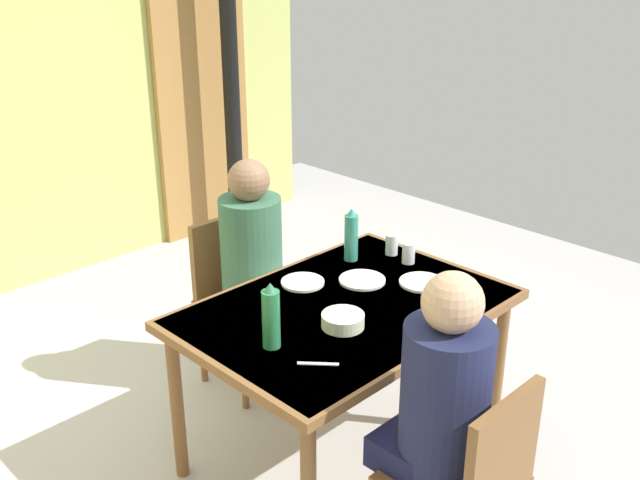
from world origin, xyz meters
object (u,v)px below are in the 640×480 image
water_bottle_green_near (351,236)px  dining_table (345,321)px  person_far_diner (253,248)px  chair_far_diner (238,291)px  person_near_diner (442,392)px  water_bottle_green_far (271,317)px  serving_bowl_center (343,320)px

water_bottle_green_near → dining_table: bearing=-139.9°
dining_table → person_far_diner: 0.69m
chair_far_diner → person_near_diner: (-0.34, -1.50, 0.28)m
water_bottle_green_far → dining_table: bearing=3.9°
chair_far_diner → water_bottle_green_far: water_bottle_green_far is taller
dining_table → water_bottle_green_far: water_bottle_green_far is taller
dining_table → person_far_diner: (0.08, 0.68, 0.10)m
water_bottle_green_far → person_far_diner: bearing=54.4°
dining_table → water_bottle_green_near: 0.51m
chair_far_diner → person_far_diner: 0.31m
person_near_diner → water_bottle_green_near: person_near_diner is taller
dining_table → water_bottle_green_far: (-0.43, -0.03, 0.20)m
person_far_diner → water_bottle_green_near: (0.28, -0.38, 0.09)m
person_near_diner → water_bottle_green_far: size_ratio=2.92×
serving_bowl_center → water_bottle_green_far: bearing=163.8°
person_near_diner → serving_bowl_center: size_ratio=4.53×
water_bottle_green_far → chair_far_diner: bearing=59.0°
chair_far_diner → serving_bowl_center: bearing=77.2°
chair_far_diner → person_near_diner: person_near_diner is taller
person_far_diner → water_bottle_green_far: person_far_diner is taller
person_near_diner → person_far_diner: bearing=76.2°
chair_far_diner → water_bottle_green_near: (0.28, -0.52, 0.38)m
person_far_diner → water_bottle_green_far: size_ratio=2.92×
chair_far_diner → water_bottle_green_far: size_ratio=3.30×
dining_table → person_near_diner: (-0.26, -0.68, 0.10)m
person_far_diner → water_bottle_green_near: person_far_diner is taller
water_bottle_green_far → serving_bowl_center: (0.30, -0.09, -0.10)m
person_near_diner → water_bottle_green_far: 0.68m
person_far_diner → chair_far_diner: bearing=-90.0°
person_far_diner → water_bottle_green_near: bearing=126.4°
chair_far_diner → water_bottle_green_near: 0.70m
dining_table → chair_far_diner: chair_far_diner is taller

